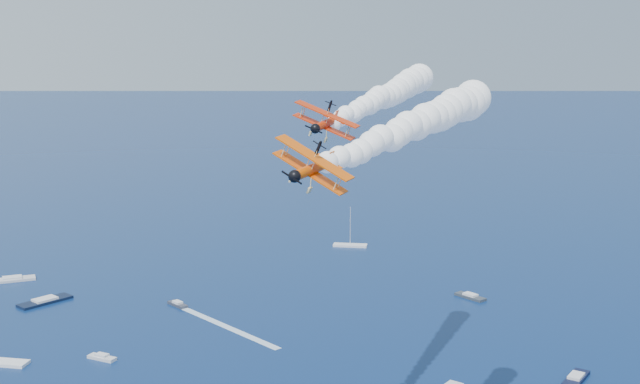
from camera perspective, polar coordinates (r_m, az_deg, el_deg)
biplane_lead at (r=117.00m, az=0.38°, el=4.64°), size 12.46×13.65×9.21m
biplane_trail at (r=84.19m, az=-0.52°, el=1.58°), size 10.88×12.35×9.10m
smoke_trail_lead at (r=140.32m, az=4.23°, el=6.42°), size 51.49×44.20×9.12m
smoke_trail_trail at (r=106.19m, az=6.31°, el=4.47°), size 51.15×36.52×9.12m
spectator_boats at (r=195.14m, az=-20.64°, el=-10.95°), size 218.32×173.97×0.70m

